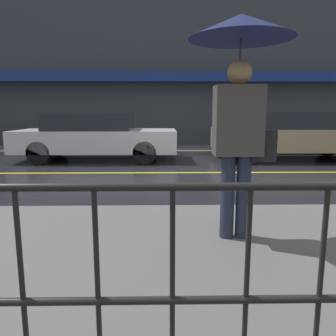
{
  "coord_description": "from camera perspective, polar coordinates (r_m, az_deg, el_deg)",
  "views": [
    {
      "loc": [
        -0.69,
        -7.32,
        1.36
      ],
      "look_at": [
        -0.6,
        -2.26,
        0.5
      ],
      "focal_mm": 35.0,
      "sensor_mm": 36.0,
      "label": 1
    }
  ],
  "objects": [
    {
      "name": "sidewalk_far",
      "position": [
        11.44,
        2.44,
        3.19
      ],
      "size": [
        28.0,
        1.88,
        0.13
      ],
      "color": "#60605E",
      "rests_on": "ground_plane"
    },
    {
      "name": "car_tan",
      "position": [
        10.12,
        20.81,
        5.43
      ],
      "size": [
        4.53,
        1.79,
        1.37
      ],
      "color": "tan",
      "rests_on": "ground_plane"
    },
    {
      "name": "building_storefront",
      "position": [
        12.56,
        2.24,
        17.98
      ],
      "size": [
        28.0,
        0.85,
        6.41
      ],
      "color": "#383D42",
      "rests_on": "ground_plane"
    },
    {
      "name": "ground_plane",
      "position": [
        7.48,
        4.29,
        -0.83
      ],
      "size": [
        80.0,
        80.0,
        0.0
      ],
      "primitive_type": "plane",
      "color": "black"
    },
    {
      "name": "sidewalk_near",
      "position": [
        3.03,
        12.75,
        -15.9
      ],
      "size": [
        28.0,
        3.17,
        0.13
      ],
      "color": "#60605E",
      "rests_on": "ground_plane"
    },
    {
      "name": "railing_foreground",
      "position": [
        1.62,
        25.23,
        -14.59
      ],
      "size": [
        12.0,
        0.04,
        0.94
      ],
      "color": "black",
      "rests_on": "sidewalk_near"
    },
    {
      "name": "lane_marking",
      "position": [
        7.48,
        4.29,
        -0.8
      ],
      "size": [
        25.2,
        0.12,
        0.01
      ],
      "color": "gold",
      "rests_on": "ground_plane"
    },
    {
      "name": "car_white",
      "position": [
        9.59,
        -12.53,
        5.45
      ],
      "size": [
        4.48,
        1.77,
        1.34
      ],
      "color": "silver",
      "rests_on": "ground_plane"
    },
    {
      "name": "pedestrian",
      "position": [
        3.21,
        12.49,
        16.12
      ],
      "size": [
        0.96,
        0.96,
        2.1
      ],
      "color": "#23283D",
      "rests_on": "sidewalk_near"
    }
  ]
}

